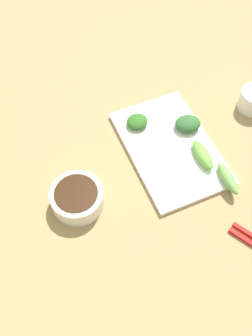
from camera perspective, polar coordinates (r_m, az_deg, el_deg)
The scene contains 7 objects.
tabletop at distance 0.84m, azimuth -0.36°, elevation -1.95°, with size 2.10×2.10×0.02m, color #9D7C52.
sauce_bowl at distance 0.79m, azimuth -7.29°, elevation -4.40°, with size 0.11×0.11×0.05m.
serving_plate at distance 0.87m, azimuth 6.57°, elevation 2.96°, with size 0.18×0.28×0.01m, color white.
broccoli_stalk_0 at distance 0.83m, azimuth 14.90°, elevation -1.48°, with size 0.02×0.08×0.02m, color #68A04B.
broccoli_leafy_1 at distance 0.89m, azimuth 9.15°, elevation 6.51°, with size 0.06×0.05×0.03m, color #2B5A2B.
broccoli_leafy_2 at distance 0.89m, azimuth 1.68°, elevation 6.90°, with size 0.05×0.05×0.02m, color #2B5D1E.
broccoli_stalk_3 at distance 0.85m, azimuth 11.31°, elevation 1.94°, with size 0.03×0.08×0.02m, color #64A43D.
Camera 1 is at (-0.16, -0.38, 0.74)m, focal length 41.05 mm.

